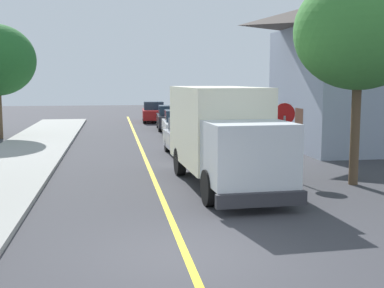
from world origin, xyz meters
The scene contains 9 objects.
ground_plane centered at (0.00, 0.00, 0.00)m, with size 120.00×120.00×0.00m, color #38383D.
centre_line_yellow centered at (0.00, 10.00, 0.00)m, with size 0.16×56.00×0.01m, color gold.
box_truck centered at (2.13, 6.52, 1.77)m, with size 2.73×7.28×3.20m.
parked_car_near centered at (2.03, 13.11, 0.79)m, with size 1.97×4.46×1.67m.
parked_car_mid centered at (2.46, 19.72, 0.79)m, with size 1.98×4.47×1.67m.
parked_car_far centered at (2.58, 25.29, 0.79)m, with size 2.01×4.48×1.67m.
parked_car_furthest centered at (1.95, 31.82, 0.79)m, with size 2.00×4.48×1.67m.
stop_sign centered at (4.53, 7.37, 1.86)m, with size 0.80×0.10×2.65m.
street_tree_far_side centered at (6.44, 5.93, 4.96)m, with size 4.15×4.15×6.84m.
Camera 1 is at (-1.37, -9.27, 3.43)m, focal length 46.79 mm.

